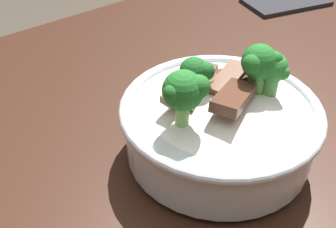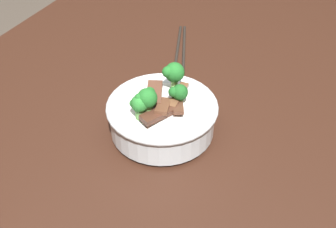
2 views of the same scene
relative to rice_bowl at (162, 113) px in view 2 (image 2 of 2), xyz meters
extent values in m
cube|color=#381E14|center=(0.11, 0.06, -0.07)|extent=(1.36, 1.01, 0.05)
cube|color=#381E14|center=(0.72, 0.49, -0.45)|extent=(0.06, 0.06, 0.70)
cylinder|color=silver|center=(0.00, 0.00, -0.04)|extent=(0.08, 0.08, 0.01)
cylinder|color=silver|center=(0.00, 0.00, -0.01)|extent=(0.20, 0.20, 0.06)
torus|color=silver|center=(0.00, 0.00, 0.02)|extent=(0.21, 0.21, 0.01)
ellipsoid|color=white|center=(0.00, 0.00, 0.00)|extent=(0.18, 0.18, 0.06)
cube|color=#4C2B1E|center=(-0.04, -0.01, 0.03)|extent=(0.08, 0.06, 0.01)
cube|color=brown|center=(0.02, -0.02, 0.04)|extent=(0.08, 0.02, 0.01)
cube|color=brown|center=(-0.02, -0.01, 0.04)|extent=(0.06, 0.04, 0.02)
cube|color=#563323|center=(0.01, -0.03, 0.03)|extent=(0.08, 0.05, 0.02)
cube|color=#563323|center=(0.00, 0.02, 0.04)|extent=(0.07, 0.05, 0.02)
cylinder|color=#5B9947|center=(-0.05, 0.02, 0.03)|extent=(0.02, 0.02, 0.02)
sphere|color=#2D8433|center=(-0.05, 0.02, 0.06)|extent=(0.03, 0.03, 0.03)
sphere|color=#2D8433|center=(-0.04, 0.01, 0.06)|extent=(0.02, 0.02, 0.02)
sphere|color=#2D8433|center=(-0.05, 0.03, 0.05)|extent=(0.02, 0.02, 0.02)
cylinder|color=#5B9947|center=(-0.04, 0.01, 0.04)|extent=(0.02, 0.02, 0.03)
sphere|color=#237028|center=(-0.04, 0.01, 0.06)|extent=(0.04, 0.04, 0.04)
sphere|color=#237028|center=(-0.03, 0.01, 0.06)|extent=(0.02, 0.02, 0.02)
sphere|color=#237028|center=(-0.05, 0.02, 0.07)|extent=(0.02, 0.02, 0.02)
cylinder|color=#7AB256|center=(0.05, 0.00, 0.04)|extent=(0.01, 0.01, 0.03)
sphere|color=#237028|center=(0.05, 0.00, 0.06)|extent=(0.04, 0.04, 0.04)
sphere|color=#237028|center=(0.07, 0.00, 0.07)|extent=(0.02, 0.02, 0.02)
sphere|color=#237028|center=(0.04, 0.01, 0.07)|extent=(0.02, 0.02, 0.02)
cylinder|color=#7AB256|center=(0.01, -0.03, 0.03)|extent=(0.01, 0.01, 0.02)
sphere|color=#1E6023|center=(0.01, -0.03, 0.05)|extent=(0.03, 0.03, 0.03)
sphere|color=#1E6023|center=(0.02, -0.03, 0.05)|extent=(0.02, 0.02, 0.02)
sphere|color=#1E6023|center=(0.01, -0.02, 0.05)|extent=(0.02, 0.02, 0.02)
cylinder|color=#28231E|center=(0.31, 0.09, -0.04)|extent=(0.21, 0.09, 0.01)
cylinder|color=#28231E|center=(0.30, 0.10, -0.04)|extent=(0.22, 0.09, 0.01)
camera|label=1|loc=(0.26, 0.22, 0.27)|focal=42.91mm
camera|label=2|loc=(-0.57, -0.28, 0.52)|focal=45.90mm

